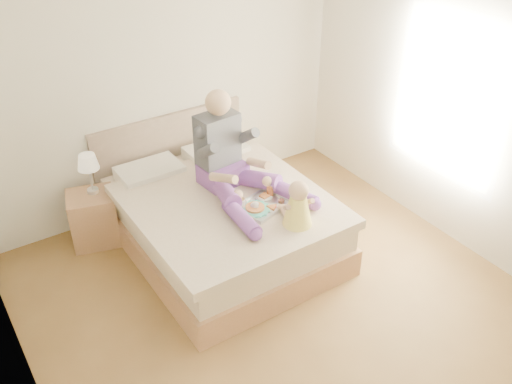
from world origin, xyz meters
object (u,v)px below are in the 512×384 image
bed (218,216)px  nightstand (94,218)px  tray (261,204)px  baby (297,206)px  adult (231,162)px

bed → nightstand: (-1.00, 0.70, -0.05)m
tray → baby: (0.11, -0.38, 0.14)m
adult → bed: bearing=161.8°
bed → tray: 0.58m
bed → adult: 0.59m
tray → nightstand: bearing=120.8°
bed → baby: 0.99m
adult → tray: (0.06, -0.41, -0.25)m
adult → baby: adult is taller
bed → nightstand: bed is taller
adult → tray: bearing=-88.2°
tray → adult: bearing=82.5°
adult → baby: size_ratio=2.81×
bed → tray: bearing=-65.0°
nightstand → tray: size_ratio=1.05×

